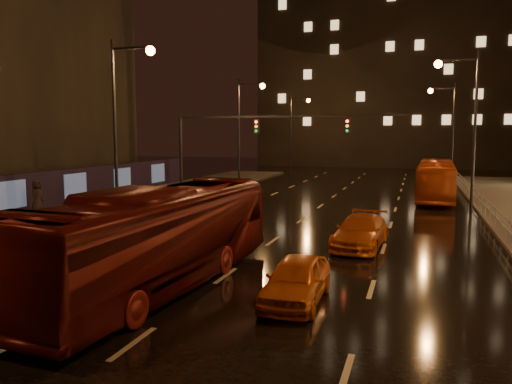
% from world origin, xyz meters
% --- Properties ---
extents(ground, '(140.00, 140.00, 0.00)m').
position_xyz_m(ground, '(0.00, 20.00, 0.00)').
color(ground, black).
rests_on(ground, ground).
extents(sidewalk_left, '(7.00, 70.00, 0.15)m').
position_xyz_m(sidewalk_left, '(-13.50, 15.00, 0.07)').
color(sidewalk_left, '#38332D').
rests_on(sidewalk_left, ground).
extents(building_distant, '(44.00, 16.00, 36.00)m').
position_xyz_m(building_distant, '(4.00, 72.00, 18.00)').
color(building_distant, black).
rests_on(building_distant, ground).
extents(hoarding_left, '(0.30, 46.00, 2.50)m').
position_xyz_m(hoarding_left, '(-17.20, 12.00, 1.25)').
color(hoarding_left, black).
rests_on(hoarding_left, ground).
extents(traffic_signal, '(15.31, 0.32, 6.20)m').
position_xyz_m(traffic_signal, '(-5.06, 20.00, 4.74)').
color(traffic_signal, black).
rests_on(traffic_signal, ground).
extents(railing_right, '(0.05, 56.00, 1.00)m').
position_xyz_m(railing_right, '(10.20, 18.00, 0.90)').
color(railing_right, '#99999E').
rests_on(railing_right, sidewalk_right).
extents(bus_red, '(3.48, 11.93, 3.28)m').
position_xyz_m(bus_red, '(-1.50, 2.00, 1.64)').
color(bus_red, '#540F0C').
rests_on(bus_red, ground).
extents(bus_curb, '(2.93, 10.95, 3.03)m').
position_xyz_m(bus_curb, '(7.65, 27.72, 1.51)').
color(bus_curb, '#A93810').
rests_on(bus_curb, ground).
extents(taxi_near, '(1.62, 3.97, 1.35)m').
position_xyz_m(taxi_near, '(3.00, 2.07, 0.67)').
color(taxi_near, '#CF5813').
rests_on(taxi_near, ground).
extents(taxi_far, '(2.34, 4.92, 1.39)m').
position_xyz_m(taxi_far, '(4.00, 10.00, 0.69)').
color(taxi_far, '#CB5413').
rests_on(taxi_far, ground).
extents(pedestrian_c, '(0.81, 1.07, 1.98)m').
position_xyz_m(pedestrian_c, '(-16.00, 13.00, 1.14)').
color(pedestrian_c, black).
rests_on(pedestrian_c, sidewalk_left).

